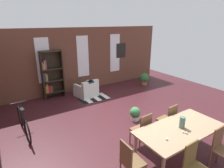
{
  "coord_description": "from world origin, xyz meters",
  "views": [
    {
      "loc": [
        -3.43,
        -3.68,
        3.1
      ],
      "look_at": [
        -0.27,
        1.26,
        1.11
      ],
      "focal_mm": 29.91,
      "sensor_mm": 36.0,
      "label": 1
    }
  ],
  "objects_px": {
    "dining_chair_head_left": "(130,161)",
    "dining_chair_far_left": "(142,129)",
    "dining_chair_near_left": "(194,165)",
    "potted_plant_corner": "(135,113)",
    "dining_table": "(180,131)",
    "vase_on_table": "(182,122)",
    "dining_chair_near_right": "(222,148)",
    "dining_chair_far_right": "(168,119)",
    "bookshelf_tall": "(51,75)",
    "armchair_white": "(87,90)",
    "potted_plant_by_shelf": "(144,78)",
    "bicycle_second": "(24,123)"
  },
  "relations": [
    {
      "from": "dining_chair_head_left",
      "to": "dining_chair_far_left",
      "type": "xyz_separation_m",
      "value": [
        0.96,
        0.73,
        0.0
      ]
    },
    {
      "from": "dining_chair_near_left",
      "to": "potted_plant_corner",
      "type": "bearing_deg",
      "value": 74.54
    },
    {
      "from": "dining_table",
      "to": "vase_on_table",
      "type": "xyz_separation_m",
      "value": [
        0.05,
        -0.0,
        0.21
      ]
    },
    {
      "from": "dining_chair_near_right",
      "to": "dining_chair_near_left",
      "type": "bearing_deg",
      "value": -180.0
    },
    {
      "from": "dining_chair_far_right",
      "to": "potted_plant_corner",
      "type": "height_order",
      "value": "dining_chair_far_right"
    },
    {
      "from": "dining_chair_far_right",
      "to": "bookshelf_tall",
      "type": "distance_m",
      "value": 4.99
    },
    {
      "from": "dining_chair_head_left",
      "to": "dining_chair_near_left",
      "type": "relative_size",
      "value": 1.0
    },
    {
      "from": "bookshelf_tall",
      "to": "armchair_white",
      "type": "xyz_separation_m",
      "value": [
        1.26,
        -0.7,
        -0.69
      ]
    },
    {
      "from": "dining_chair_far_right",
      "to": "potted_plant_by_shelf",
      "type": "height_order",
      "value": "dining_chair_far_right"
    },
    {
      "from": "dining_chair_near_right",
      "to": "dining_chair_head_left",
      "type": "relative_size",
      "value": 1.0
    },
    {
      "from": "dining_chair_near_right",
      "to": "vase_on_table",
      "type": "bearing_deg",
      "value": 120.24
    },
    {
      "from": "dining_chair_near_left",
      "to": "bicycle_second",
      "type": "relative_size",
      "value": 0.55
    },
    {
      "from": "dining_chair_far_right",
      "to": "bicycle_second",
      "type": "height_order",
      "value": "dining_chair_far_right"
    },
    {
      "from": "vase_on_table",
      "to": "dining_chair_near_left",
      "type": "bearing_deg",
      "value": -125.53
    },
    {
      "from": "dining_chair_head_left",
      "to": "armchair_white",
      "type": "xyz_separation_m",
      "value": [
        1.25,
        4.62,
        -0.23
      ]
    },
    {
      "from": "dining_chair_far_right",
      "to": "potted_plant_corner",
      "type": "distance_m",
      "value": 1.21
    },
    {
      "from": "dining_chair_near_right",
      "to": "dining_chair_far_left",
      "type": "distance_m",
      "value": 1.75
    },
    {
      "from": "bookshelf_tall",
      "to": "armchair_white",
      "type": "height_order",
      "value": "bookshelf_tall"
    },
    {
      "from": "dining_chair_near_right",
      "to": "bookshelf_tall",
      "type": "distance_m",
      "value": 6.37
    },
    {
      "from": "vase_on_table",
      "to": "bicycle_second",
      "type": "xyz_separation_m",
      "value": [
        -2.97,
        3.02,
        -0.57
      ]
    },
    {
      "from": "dining_chair_far_left",
      "to": "potted_plant_corner",
      "type": "bearing_deg",
      "value": 57.99
    },
    {
      "from": "bicycle_second",
      "to": "potted_plant_by_shelf",
      "type": "relative_size",
      "value": 2.81
    },
    {
      "from": "bicycle_second",
      "to": "bookshelf_tall",
      "type": "bearing_deg",
      "value": 57.28
    },
    {
      "from": "dining_table",
      "to": "dining_chair_far_right",
      "type": "relative_size",
      "value": 2.23
    },
    {
      "from": "armchair_white",
      "to": "potted_plant_by_shelf",
      "type": "height_order",
      "value": "armchair_white"
    },
    {
      "from": "dining_table",
      "to": "dining_chair_far_left",
      "type": "xyz_separation_m",
      "value": [
        -0.47,
        0.74,
        -0.18
      ]
    },
    {
      "from": "armchair_white",
      "to": "potted_plant_corner",
      "type": "relative_size",
      "value": 2.06
    },
    {
      "from": "potted_plant_by_shelf",
      "to": "dining_chair_head_left",
      "type": "bearing_deg",
      "value": -134.61
    },
    {
      "from": "dining_chair_head_left",
      "to": "potted_plant_corner",
      "type": "distance_m",
      "value": 2.54
    },
    {
      "from": "dining_chair_near_left",
      "to": "dining_chair_far_left",
      "type": "distance_m",
      "value": 1.47
    },
    {
      "from": "potted_plant_by_shelf",
      "to": "dining_table",
      "type": "bearing_deg",
      "value": -123.53
    },
    {
      "from": "dining_table",
      "to": "dining_chair_near_left",
      "type": "bearing_deg",
      "value": -123.03
    },
    {
      "from": "bookshelf_tall",
      "to": "armchair_white",
      "type": "relative_size",
      "value": 2.11
    },
    {
      "from": "vase_on_table",
      "to": "dining_chair_near_left",
      "type": "distance_m",
      "value": 0.99
    },
    {
      "from": "dining_chair_far_right",
      "to": "bookshelf_tall",
      "type": "height_order",
      "value": "bookshelf_tall"
    },
    {
      "from": "dining_chair_near_right",
      "to": "bicycle_second",
      "type": "relative_size",
      "value": 0.55
    },
    {
      "from": "bookshelf_tall",
      "to": "potted_plant_corner",
      "type": "bearing_deg",
      "value": -63.66
    },
    {
      "from": "dining_chair_near_left",
      "to": "armchair_white",
      "type": "bearing_deg",
      "value": 86.89
    },
    {
      "from": "potted_plant_by_shelf",
      "to": "vase_on_table",
      "type": "bearing_deg",
      "value": -123.11
    },
    {
      "from": "bicycle_second",
      "to": "dining_chair_near_right",
      "type": "bearing_deg",
      "value": -47.82
    },
    {
      "from": "bicycle_second",
      "to": "dining_chair_far_left",
      "type": "bearing_deg",
      "value": -42.94
    },
    {
      "from": "dining_chair_head_left",
      "to": "dining_chair_far_left",
      "type": "distance_m",
      "value": 1.21
    },
    {
      "from": "dining_chair_far_right",
      "to": "dining_chair_near_left",
      "type": "distance_m",
      "value": 1.76
    },
    {
      "from": "dining_chair_near_right",
      "to": "bookshelf_tall",
      "type": "bearing_deg",
      "value": 107.66
    },
    {
      "from": "potted_plant_by_shelf",
      "to": "potted_plant_corner",
      "type": "relative_size",
      "value": 1.34
    },
    {
      "from": "dining_table",
      "to": "dining_chair_near_right",
      "type": "distance_m",
      "value": 0.9
    },
    {
      "from": "dining_table",
      "to": "vase_on_table",
      "type": "bearing_deg",
      "value": -0.0
    },
    {
      "from": "dining_chair_head_left",
      "to": "bookshelf_tall",
      "type": "relative_size",
      "value": 0.48
    },
    {
      "from": "dining_chair_near_left",
      "to": "dining_chair_far_left",
      "type": "height_order",
      "value": "same"
    },
    {
      "from": "dining_table",
      "to": "dining_chair_near_right",
      "type": "relative_size",
      "value": 2.23
    }
  ]
}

